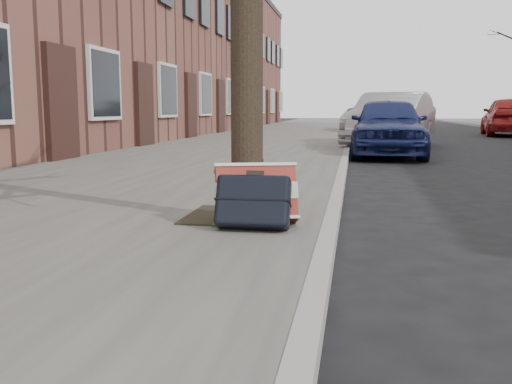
% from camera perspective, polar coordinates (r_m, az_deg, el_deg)
% --- Properties ---
extents(near_sidewalk, '(5.00, 70.00, 0.12)m').
position_cam_1_polar(near_sidewalk, '(18.54, 1.72, 5.39)').
color(near_sidewalk, slate).
rests_on(near_sidewalk, ground).
extents(house_near, '(6.80, 40.00, 7.00)m').
position_cam_1_polar(house_near, '(21.28, -14.32, 14.80)').
color(house_near, brown).
rests_on(house_near, ground).
extents(dirt_patch, '(0.85, 0.85, 0.02)m').
position_cam_1_polar(dirt_patch, '(4.71, -1.66, -2.38)').
color(dirt_patch, black).
rests_on(dirt_patch, near_sidewalk).
extents(suitcase_red, '(0.68, 0.49, 0.47)m').
position_cam_1_polar(suitcase_red, '(4.35, -0.01, -0.23)').
color(suitcase_red, maroon).
rests_on(suitcase_red, near_sidewalk).
extents(suitcase_navy, '(0.54, 0.32, 0.42)m').
position_cam_1_polar(suitcase_navy, '(4.16, -0.27, -0.93)').
color(suitcase_navy, black).
rests_on(suitcase_navy, near_sidewalk).
extents(car_near_front, '(1.57, 3.77, 1.27)m').
position_cam_1_polar(car_near_front, '(12.50, 13.03, 6.43)').
color(car_near_front, '#161E4E').
rests_on(car_near_front, ground).
extents(car_near_mid, '(2.66, 4.61, 1.44)m').
position_cam_1_polar(car_near_mid, '(15.20, 13.47, 7.01)').
color(car_near_mid, '#ADB0B6').
rests_on(car_near_mid, ground).
extents(car_near_back, '(2.41, 5.00, 1.37)m').
position_cam_1_polar(car_near_back, '(24.55, 11.67, 7.40)').
color(car_near_back, '#3D3D42').
rests_on(car_near_back, ground).
extents(car_far_back, '(2.30, 4.55, 1.48)m').
position_cam_1_polar(car_far_back, '(23.64, 23.99, 6.97)').
color(car_far_back, maroon).
rests_on(car_far_back, ground).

